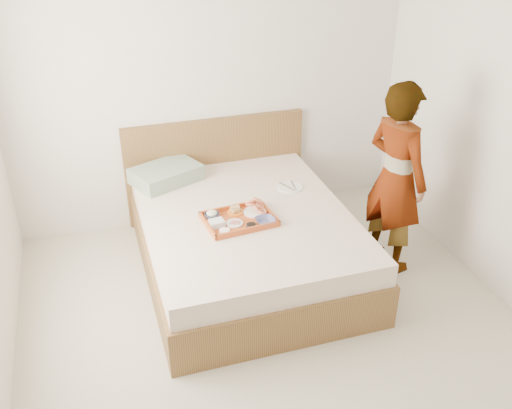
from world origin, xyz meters
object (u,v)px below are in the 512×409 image
object	(u,v)px
dinner_plate	(290,187)
person	(396,178)
bed	(246,242)
tray	(239,219)

from	to	relation	value
dinner_plate	person	xyz separation A→B (m)	(0.66, -0.53, 0.24)
bed	dinner_plate	bearing A→B (deg)	31.82
bed	dinner_plate	distance (m)	0.62
bed	tray	bearing A→B (deg)	-128.44
person	tray	bearing A→B (deg)	67.08
dinner_plate	person	distance (m)	0.88
tray	person	xyz separation A→B (m)	(1.23, -0.13, 0.22)
tray	dinner_plate	world-z (taller)	tray
person	bed	bearing A→B (deg)	61.25
dinner_plate	tray	bearing A→B (deg)	-144.26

